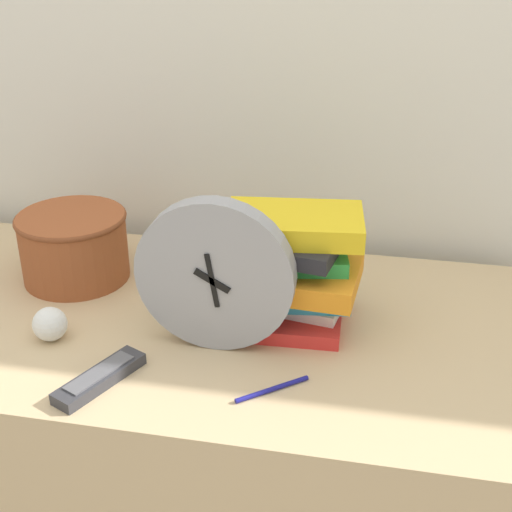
# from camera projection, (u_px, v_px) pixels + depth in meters

# --- Properties ---
(wall_back) EXTENTS (6.00, 0.04, 2.40)m
(wall_back) POSITION_uv_depth(u_px,v_px,m) (231.00, 41.00, 1.50)
(wall_back) COLOR silver
(wall_back) RESTS_ON ground_plane
(desk) EXTENTS (1.34, 0.66, 0.76)m
(desk) POSITION_uv_depth(u_px,v_px,m) (195.00, 469.00, 1.52)
(desk) COLOR tan
(desk) RESTS_ON ground_plane
(desk_clock) EXTENTS (0.28, 0.04, 0.28)m
(desk_clock) POSITION_uv_depth(u_px,v_px,m) (215.00, 276.00, 1.20)
(desk_clock) COLOR #99999E
(desk_clock) RESTS_ON desk
(book_stack) EXTENTS (0.25, 0.21, 0.22)m
(book_stack) POSITION_uv_depth(u_px,v_px,m) (293.00, 268.00, 1.29)
(book_stack) COLOR red
(book_stack) RESTS_ON desk
(basket) EXTENTS (0.22, 0.22, 0.14)m
(basket) POSITION_uv_depth(u_px,v_px,m) (74.00, 244.00, 1.45)
(basket) COLOR #994C28
(basket) RESTS_ON desk
(tv_remote) EXTENTS (0.11, 0.17, 0.02)m
(tv_remote) POSITION_uv_depth(u_px,v_px,m) (100.00, 378.00, 1.16)
(tv_remote) COLOR #333338
(tv_remote) RESTS_ON desk
(crumpled_paper_ball) EXTENTS (0.06, 0.06, 0.06)m
(crumpled_paper_ball) POSITION_uv_depth(u_px,v_px,m) (50.00, 324.00, 1.26)
(crumpled_paper_ball) COLOR white
(crumpled_paper_ball) RESTS_ON desk
(pen) EXTENTS (0.11, 0.09, 0.01)m
(pen) POSITION_uv_depth(u_px,v_px,m) (272.00, 389.00, 1.14)
(pen) COLOR navy
(pen) RESTS_ON desk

